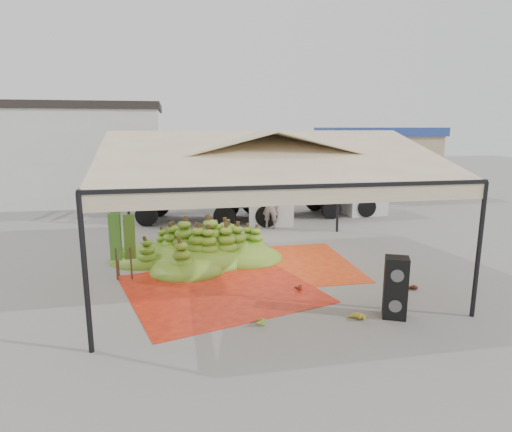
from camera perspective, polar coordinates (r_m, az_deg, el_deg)
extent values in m
plane|color=slate|center=(12.66, 0.42, -7.17)|extent=(90.00, 90.00, 0.00)
cylinder|color=black|center=(8.32, -21.81, -7.34)|extent=(0.10, 0.10, 3.00)
cylinder|color=black|center=(10.37, 27.58, -4.16)|extent=(0.10, 0.10, 3.00)
cylinder|color=black|center=(16.03, -16.69, 1.89)|extent=(0.10, 0.10, 3.00)
cylinder|color=black|center=(17.18, 10.91, 2.81)|extent=(0.10, 0.10, 3.00)
pyramid|color=beige|center=(11.99, 0.44, 8.86)|extent=(8.00, 8.00, 1.00)
cube|color=black|center=(12.03, 0.44, 6.48)|extent=(8.00, 8.00, 0.08)
cube|color=beige|center=(12.05, 0.44, 5.63)|extent=(8.00, 8.00, 0.36)
cube|color=silver|center=(26.89, -27.72, 6.98)|extent=(14.00, 6.00, 5.00)
cube|color=black|center=(26.86, -28.27, 12.71)|extent=(14.30, 6.30, 0.40)
cube|color=tan|center=(27.76, 15.58, 6.54)|extent=(6.00, 5.00, 3.60)
cube|color=navy|center=(27.67, 15.81, 10.77)|extent=(6.30, 5.30, 0.50)
cube|color=red|center=(11.28, -4.85, -9.60)|extent=(5.50, 5.35, 0.01)
cube|color=#E95C15|center=(13.20, 4.25, -6.38)|extent=(3.88, 4.08, 0.01)
ellipsoid|color=#56861B|center=(13.53, -7.52, -3.35)|extent=(6.90, 6.31, 1.21)
ellipsoid|color=gold|center=(9.77, 13.51, -12.87)|extent=(0.46, 0.41, 0.17)
ellipsoid|color=gold|center=(9.72, 12.92, -12.87)|extent=(0.56, 0.53, 0.20)
ellipsoid|color=#5F2A15|center=(11.22, 5.34, -9.25)|extent=(0.52, 0.50, 0.18)
ellipsoid|color=#541913|center=(11.77, 20.05, -8.94)|extent=(0.49, 0.45, 0.18)
ellipsoid|color=#59831B|center=(9.30, 0.09, -13.72)|extent=(0.54, 0.48, 0.20)
ellipsoid|color=#467418|center=(10.64, -3.89, 3.71)|extent=(0.24, 0.24, 0.20)
ellipsoid|color=#467418|center=(10.93, 3.96, 3.92)|extent=(0.24, 0.24, 0.20)
ellipsoid|color=#467418|center=(11.41, 11.27, 4.05)|extent=(0.24, 0.24, 0.20)
cube|color=black|center=(10.02, 17.98, -10.88)|extent=(0.63, 0.60, 0.68)
cube|color=black|center=(9.79, 18.23, -7.17)|extent=(0.63, 0.60, 0.68)
imported|color=gray|center=(17.55, 1.94, 1.35)|extent=(0.81, 0.68, 1.88)
cube|color=#4F2F1A|center=(19.10, -8.23, 2.52)|extent=(5.57, 3.48, 0.12)
cube|color=silver|center=(18.79, 2.07, 2.80)|extent=(2.32, 2.63, 2.38)
cylinder|color=black|center=(18.64, -14.36, 0.11)|extent=(0.98, 0.51, 0.93)
cylinder|color=black|center=(20.60, -12.78, 1.26)|extent=(0.98, 0.51, 0.93)
cylinder|color=black|center=(18.00, -4.20, 0.04)|extent=(0.98, 0.51, 0.93)
cylinder|color=black|center=(20.02, -3.58, 1.24)|extent=(0.98, 0.51, 0.93)
cylinder|color=black|center=(17.90, 1.40, 0.00)|extent=(0.98, 0.51, 0.93)
cylinder|color=black|center=(19.93, 1.46, 1.21)|extent=(0.98, 0.51, 0.93)
ellipsoid|color=#527418|center=(19.02, -8.27, 4.06)|extent=(4.45, 2.74, 0.72)
cube|color=yellow|center=(18.89, -6.76, 5.31)|extent=(2.48, 2.47, 0.26)
cube|color=#503C1A|center=(20.15, 5.15, 3.03)|extent=(5.21, 2.58, 0.12)
cube|color=silver|center=(21.45, 13.72, 3.55)|extent=(1.94, 2.33, 2.35)
cylinder|color=black|center=(18.77, 0.80, 0.54)|extent=(0.93, 0.35, 0.92)
cylinder|color=black|center=(20.72, -0.61, 1.60)|extent=(0.93, 0.35, 0.92)
cylinder|color=black|center=(19.83, 9.98, 0.96)|extent=(0.93, 0.35, 0.92)
cylinder|color=black|center=(21.68, 7.83, 1.94)|extent=(0.93, 0.35, 0.92)
cylinder|color=black|center=(20.58, 14.42, 1.16)|extent=(0.93, 0.35, 0.92)
cylinder|color=black|center=(22.37, 11.98, 2.10)|extent=(0.93, 0.35, 0.92)
ellipsoid|color=#3B7919|center=(20.08, 5.18, 4.47)|extent=(4.16, 2.02, 0.71)
cube|color=#CBD417|center=(20.20, 6.58, 5.65)|extent=(2.13, 2.13, 0.25)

